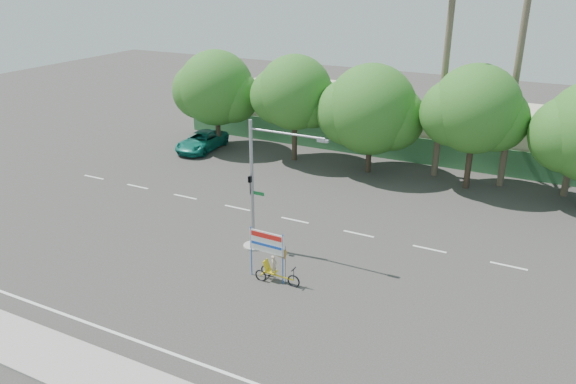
% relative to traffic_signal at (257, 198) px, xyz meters
% --- Properties ---
extents(ground, '(120.00, 120.00, 0.00)m').
position_rel_traffic_signal_xyz_m(ground, '(2.20, -3.98, -2.92)').
color(ground, '#33302D').
rests_on(ground, ground).
extents(fence, '(38.00, 0.08, 2.00)m').
position_rel_traffic_signal_xyz_m(fence, '(2.20, 17.52, -1.92)').
color(fence, '#336B3D').
rests_on(fence, ground).
extents(building_left, '(12.00, 8.00, 4.00)m').
position_rel_traffic_signal_xyz_m(building_left, '(-7.80, 22.02, -0.92)').
color(building_left, beige).
rests_on(building_left, ground).
extents(building_right, '(14.00, 8.00, 3.60)m').
position_rel_traffic_signal_xyz_m(building_right, '(10.20, 22.02, -1.12)').
color(building_right, beige).
rests_on(building_right, ground).
extents(tree_far_left, '(7.14, 6.00, 7.96)m').
position_rel_traffic_signal_xyz_m(tree_far_left, '(-11.85, 14.02, 1.84)').
color(tree_far_left, '#473828').
rests_on(tree_far_left, ground).
extents(tree_left, '(6.66, 5.60, 8.07)m').
position_rel_traffic_signal_xyz_m(tree_left, '(-4.85, 14.02, 2.14)').
color(tree_left, '#473828').
rests_on(tree_left, ground).
extents(tree_center, '(7.62, 6.40, 7.85)m').
position_rel_traffic_signal_xyz_m(tree_center, '(1.14, 14.02, 1.55)').
color(tree_center, '#473828').
rests_on(tree_center, ground).
extents(tree_right, '(6.90, 5.80, 8.36)m').
position_rel_traffic_signal_xyz_m(tree_right, '(8.15, 14.02, 2.32)').
color(tree_right, '#473828').
rests_on(tree_right, ground).
extents(palm_tall, '(3.73, 3.79, 17.45)m').
position_rel_traffic_signal_xyz_m(palm_tall, '(10.20, 15.52, 7.55)').
color(palm_tall, '#70604C').
rests_on(palm_tall, ground).
extents(palm_short, '(3.73, 3.79, 14.45)m').
position_rel_traffic_signal_xyz_m(palm_short, '(5.70, 15.52, 5.94)').
color(palm_short, '#70604C').
rests_on(palm_short, ground).
extents(traffic_signal, '(4.72, 1.10, 7.00)m').
position_rel_traffic_signal_xyz_m(traffic_signal, '(0.00, 0.00, 0.00)').
color(traffic_signal, gray).
rests_on(traffic_signal, ground).
extents(trike_billboard, '(2.68, 0.63, 2.63)m').
position_rel_traffic_signal_xyz_m(trike_billboard, '(2.23, -2.60, -1.86)').
color(trike_billboard, black).
rests_on(trike_billboard, ground).
extents(pickup_truck, '(2.79, 5.47, 1.48)m').
position_rel_traffic_signal_xyz_m(pickup_truck, '(-12.64, 12.81, -2.18)').
color(pickup_truck, '#0F6F5F').
rests_on(pickup_truck, ground).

